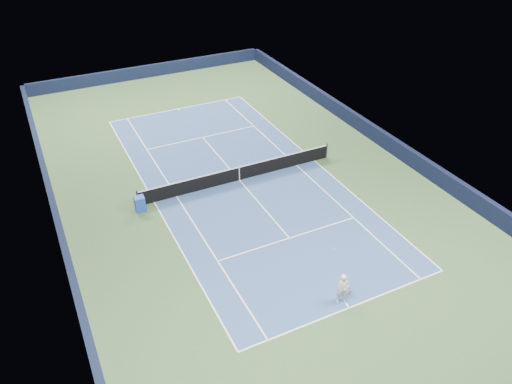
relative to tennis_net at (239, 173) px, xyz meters
name	(u,v)px	position (x,y,z in m)	size (l,w,h in m)	color
ground	(239,180)	(0.00, 0.00, -0.50)	(40.00, 40.00, 0.00)	#35522C
wall_far	(150,71)	(0.00, 19.82, 0.05)	(22.00, 0.35, 1.10)	#101732
wall_right	(380,137)	(10.82, 0.00, 0.05)	(0.35, 40.00, 1.10)	black
wall_left	(57,219)	(-10.82, 0.00, 0.05)	(0.35, 40.00, 1.10)	black
court_surface	(239,180)	(0.00, 0.00, -0.50)	(10.97, 23.77, 0.01)	#2D4B80
baseline_far	(178,109)	(0.00, 11.88, -0.50)	(10.97, 0.08, 0.00)	white
baseline_near	(349,308)	(0.00, -11.88, -0.50)	(10.97, 0.08, 0.00)	white
sideline_doubles_right	(314,161)	(5.49, 0.00, -0.50)	(0.08, 23.77, 0.00)	white
sideline_doubles_left	(154,202)	(-5.49, 0.00, -0.50)	(0.08, 23.77, 0.00)	white
sideline_singles_right	(296,165)	(4.12, 0.00, -0.50)	(0.08, 23.77, 0.00)	white
sideline_singles_left	(177,196)	(-4.12, 0.00, -0.50)	(0.08, 23.77, 0.00)	white
service_line_far	(203,137)	(0.00, 6.40, -0.50)	(8.23, 0.08, 0.00)	white
service_line_near	(289,238)	(0.00, -6.40, -0.50)	(8.23, 0.08, 0.00)	white
center_service_line	(239,180)	(0.00, 0.00, -0.50)	(0.08, 12.80, 0.00)	white
center_mark_far	(179,110)	(0.00, 11.73, -0.50)	(0.08, 0.30, 0.00)	white
center_mark_near	(348,305)	(0.00, -11.73, -0.50)	(0.08, 0.30, 0.00)	white
tennis_net	(239,173)	(0.00, 0.00, 0.00)	(12.90, 0.10, 1.07)	black
sponsor_cube	(140,204)	(-6.40, -0.46, -0.04)	(0.62, 0.54, 0.92)	#1F42BC
tennis_player	(343,289)	(-0.12, -11.41, 0.29)	(0.79, 1.30, 2.36)	silver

